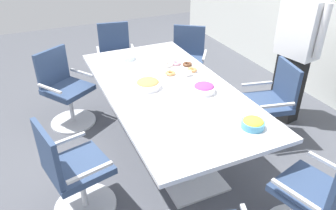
% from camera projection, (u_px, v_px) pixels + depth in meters
% --- Properties ---
extents(ground_plane, '(10.00, 10.00, 0.01)m').
position_uv_depth(ground_plane, '(168.00, 148.00, 3.60)').
color(ground_plane, '#4C4F56').
extents(conference_table, '(2.40, 1.20, 0.75)m').
position_uv_depth(conference_table, '(168.00, 99.00, 3.28)').
color(conference_table, silver).
rests_on(conference_table, ground).
extents(office_chair_1, '(0.66, 0.66, 0.91)m').
position_uv_depth(office_chair_1, '(315.00, 200.00, 2.40)').
color(office_chair_1, silver).
rests_on(office_chair_1, ground).
extents(office_chair_2, '(0.65, 0.65, 0.91)m').
position_uv_depth(office_chair_2, '(269.00, 107.00, 3.55)').
color(office_chair_2, silver).
rests_on(office_chair_2, ground).
extents(office_chair_3, '(0.75, 0.75, 0.91)m').
position_uv_depth(office_chair_3, '(187.00, 64.00, 4.58)').
color(office_chair_3, silver).
rests_on(office_chair_3, ground).
extents(office_chair_4, '(0.62, 0.62, 0.91)m').
position_uv_depth(office_chair_4, '(116.00, 60.00, 4.70)').
color(office_chair_4, silver).
rests_on(office_chair_4, ground).
extents(office_chair_5, '(0.75, 0.75, 0.91)m').
position_uv_depth(office_chair_5, '(66.00, 92.00, 3.85)').
color(office_chair_5, silver).
rests_on(office_chair_5, ground).
extents(office_chair_6, '(0.65, 0.65, 0.91)m').
position_uv_depth(office_chair_6, '(73.00, 175.00, 2.64)').
color(office_chair_6, silver).
rests_on(office_chair_6, ground).
extents(person_standing_0, '(0.61, 0.29, 1.73)m').
position_uv_depth(person_standing_0, '(296.00, 50.00, 3.69)').
color(person_standing_0, black).
rests_on(person_standing_0, ground).
extents(snack_bowl_cookies, '(0.25, 0.25, 0.09)m').
position_uv_depth(snack_bowl_cookies, '(148.00, 84.00, 3.18)').
color(snack_bowl_cookies, white).
rests_on(snack_bowl_cookies, conference_table).
extents(snack_bowl_candy_mix, '(0.22, 0.22, 0.09)m').
position_uv_depth(snack_bowl_candy_mix, '(204.00, 88.00, 3.11)').
color(snack_bowl_candy_mix, white).
rests_on(snack_bowl_candy_mix, conference_table).
extents(snack_bowl_chips_yellow, '(0.19, 0.19, 0.09)m').
position_uv_depth(snack_bowl_chips_yellow, '(253.00, 123.00, 2.59)').
color(snack_bowl_chips_yellow, '#4C9EC6').
rests_on(snack_bowl_chips_yellow, conference_table).
extents(donut_platter, '(0.40, 0.40, 0.04)m').
position_uv_depth(donut_platter, '(178.00, 69.00, 3.55)').
color(donut_platter, white).
rests_on(donut_platter, conference_table).
extents(plate_stack, '(0.20, 0.20, 0.05)m').
position_uv_depth(plate_stack, '(126.00, 57.00, 3.82)').
color(plate_stack, white).
rests_on(plate_stack, conference_table).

